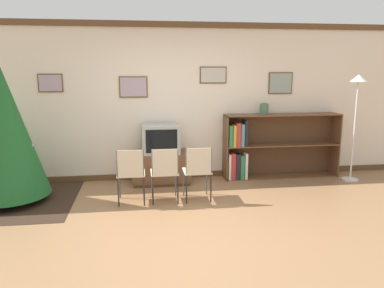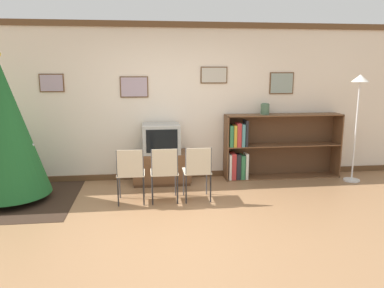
% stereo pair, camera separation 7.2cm
% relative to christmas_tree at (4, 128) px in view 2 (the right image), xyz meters
% --- Properties ---
extents(ground_plane, '(24.00, 24.00, 0.00)m').
position_rel_christmas_tree_xyz_m(ground_plane, '(2.47, -1.26, -1.09)').
color(ground_plane, '#936B47').
extents(wall_back, '(9.05, 0.11, 2.70)m').
position_rel_christmas_tree_xyz_m(wall_back, '(2.47, 0.94, 0.27)').
color(wall_back, silver).
rests_on(wall_back, ground_plane).
extents(area_rug, '(1.87, 1.85, 0.01)m').
position_rel_christmas_tree_xyz_m(area_rug, '(0.00, -0.00, -1.08)').
color(area_rug, '#332319').
rests_on(area_rug, ground_plane).
extents(christmas_tree, '(1.17, 1.17, 2.17)m').
position_rel_christmas_tree_xyz_m(christmas_tree, '(0.00, 0.00, 0.00)').
color(christmas_tree, maroon).
rests_on(christmas_tree, area_rug).
extents(tv_console, '(0.97, 0.53, 0.54)m').
position_rel_christmas_tree_xyz_m(tv_console, '(2.26, 0.61, -0.82)').
color(tv_console, '#4C311E').
rests_on(tv_console, ground_plane).
extents(television, '(0.62, 0.51, 0.48)m').
position_rel_christmas_tree_xyz_m(television, '(2.26, 0.61, -0.31)').
color(television, '#9E9E99').
rests_on(television, tv_console).
extents(folding_chair_left, '(0.40, 0.40, 0.82)m').
position_rel_christmas_tree_xyz_m(folding_chair_left, '(1.78, -0.35, -0.61)').
color(folding_chair_left, beige).
rests_on(folding_chair_left, ground_plane).
extents(folding_chair_center, '(0.40, 0.40, 0.82)m').
position_rel_christmas_tree_xyz_m(folding_chair_center, '(2.26, -0.35, -0.61)').
color(folding_chair_center, beige).
rests_on(folding_chair_center, ground_plane).
extents(folding_chair_right, '(0.40, 0.40, 0.82)m').
position_rel_christmas_tree_xyz_m(folding_chair_right, '(2.75, -0.35, -0.61)').
color(folding_chair_right, beige).
rests_on(folding_chair_right, ground_plane).
extents(bookshelf, '(2.07, 0.36, 1.14)m').
position_rel_christmas_tree_xyz_m(bookshelf, '(4.08, 0.72, -0.55)').
color(bookshelf, brown).
rests_on(bookshelf, ground_plane).
extents(vase, '(0.15, 0.15, 0.20)m').
position_rel_christmas_tree_xyz_m(vase, '(4.09, 0.72, 0.15)').
color(vase, '#47664C').
rests_on(vase, bookshelf).
extents(standing_lamp, '(0.28, 0.28, 1.83)m').
position_rel_christmas_tree_xyz_m(standing_lamp, '(5.57, 0.31, 0.32)').
color(standing_lamp, silver).
rests_on(standing_lamp, ground_plane).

